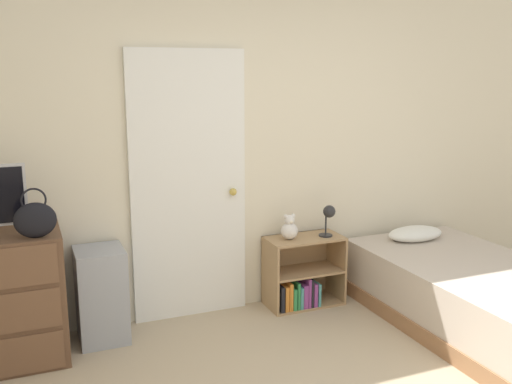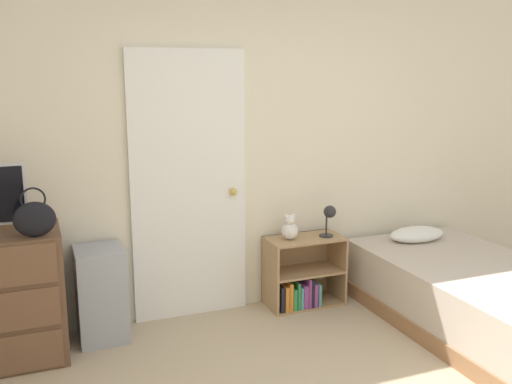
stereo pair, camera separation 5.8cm
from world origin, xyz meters
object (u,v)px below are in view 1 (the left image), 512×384
Objects in this scene: handbag at (35,219)px; bed at (474,295)px; storage_bin at (101,295)px; teddy_bear at (289,228)px; bookshelf at (300,279)px; desk_lamp at (329,215)px.

handbag is 3.09m from bed.
handbag reaches higher than bed.
storage_bin is 3.24× the size of teddy_bear.
storage_bin is at bearing -179.23° from teddy_bear.
bookshelf is 0.31× the size of bed.
desk_lamp is at bearing -7.78° from teddy_bear.
bookshelf is 1.31m from bed.
bed is at bearing -44.63° from desk_lamp.
bookshelf is at bearing 8.14° from handbag.
bed is (0.79, -0.78, -0.50)m from desk_lamp.
storage_bin is 0.33× the size of bed.
teddy_bear reaches higher than bookshelf.
bed is at bearing -38.95° from bookshelf.
storage_bin is at bearing 162.55° from bed.
bed is at bearing -10.47° from handbag.
bookshelf is at bearing -1.90° from teddy_bear.
bookshelf is 0.44m from teddy_bear.
teddy_bear is 0.10× the size of bed.
bed is (2.56, -0.81, -0.10)m from storage_bin.
storage_bin is 1.55m from bookshelf.
bookshelf is (1.94, 0.28, -0.76)m from handbag.
desk_lamp is 0.13× the size of bed.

